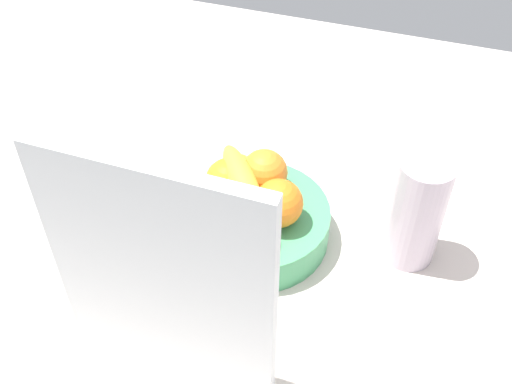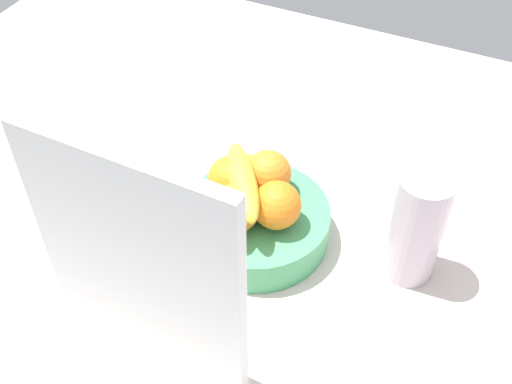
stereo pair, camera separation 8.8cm
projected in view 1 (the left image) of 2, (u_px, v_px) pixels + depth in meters
The scene contains 9 objects.
ground_plane at pixel (277, 252), 102.67cm from camera, with size 180.00×140.00×3.00cm, color beige.
fruit_bowl at pixel (256, 223), 101.01cm from camera, with size 23.17×23.17×5.94cm, color #459C64.
orange_front_left at pixel (276, 203), 94.82cm from camera, with size 7.40×7.40×7.40cm, color orange.
orange_front_right at pixel (264, 172), 99.63cm from camera, with size 7.40×7.40×7.40cm, color orange.
orange_center at pixel (229, 182), 98.17cm from camera, with size 7.40×7.40×7.40cm, color orange.
orange_back_left at pixel (238, 210), 93.86cm from camera, with size 7.40×7.40×7.40cm, color orange.
banana_bunch at pixel (242, 192), 95.89cm from camera, with size 13.12×17.54×8.40cm.
cutting_board at pixel (161, 280), 74.28cm from camera, with size 28.00×1.80×36.00cm, color white.
thermos_tumbler at pixel (417, 211), 94.01cm from camera, with size 8.04×8.04×18.81cm, color #BEAEBE.
Camera 1 is at (-17.17, 64.16, 77.46)cm, focal length 44.89 mm.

